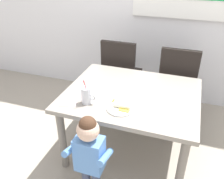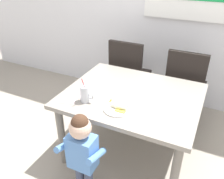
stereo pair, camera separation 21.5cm
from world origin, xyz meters
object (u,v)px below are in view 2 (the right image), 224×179
dining_table (132,102)px  peeled_banana (119,107)px  dining_chair_left (128,72)px  milk_cup (85,95)px  paper_napkin (68,99)px  snack_plate (117,109)px  toddler_standing (82,148)px  dining_chair_right (185,84)px

dining_table → peeled_banana: size_ratio=7.18×
dining_chair_left → milk_cup: dining_chair_left is taller
peeled_banana → paper_napkin: peeled_banana is taller
milk_cup → snack_plate: size_ratio=1.07×
toddler_standing → paper_napkin: toddler_standing is taller
snack_plate → peeled_banana: bearing=17.8°
milk_cup → dining_chair_right: bearing=55.8°
milk_cup → snack_plate: (0.31, 0.00, -0.06)m
dining_chair_left → paper_napkin: bearing=82.3°
dining_chair_left → peeled_banana: 1.11m
dining_chair_right → peeled_banana: bearing=69.7°
milk_cup → toddler_standing: bearing=-64.3°
dining_chair_right → paper_napkin: bearing=51.3°
dining_table → snack_plate: 0.31m
dining_chair_right → snack_plate: size_ratio=4.17×
dining_chair_left → dining_chair_right: (0.71, -0.02, 0.00)m
snack_plate → dining_chair_right: bearing=69.1°
toddler_standing → milk_cup: milk_cup is taller
toddler_standing → peeled_banana: toddler_standing is taller
toddler_standing → peeled_banana: bearing=68.1°
milk_cup → paper_napkin: size_ratio=1.64×
paper_napkin → dining_chair_right: bearing=51.3°
snack_plate → peeled_banana: 0.03m
toddler_standing → peeled_banana: size_ratio=4.87×
milk_cup → paper_napkin: milk_cup is taller
dining_chair_right → peeled_banana: size_ratio=5.58×
snack_plate → milk_cup: bearing=-179.6°
dining_chair_left → milk_cup: 1.07m
peeled_banana → dining_chair_left: bearing=107.7°
dining_chair_left → snack_plate: size_ratio=4.17×
milk_cup → peeled_banana: milk_cup is taller
dining_chair_right → milk_cup: (-0.70, -1.03, 0.23)m
dining_chair_left → snack_plate: bearing=106.9°
dining_chair_right → toddler_standing: size_ratio=1.15×
dining_chair_right → paper_napkin: 1.38m
peeled_banana → toddler_standing: bearing=-111.9°
peeled_banana → dining_table: bearing=88.3°
dining_chair_right → snack_plate: (-0.39, -1.03, 0.17)m
dining_table → dining_chair_right: 0.83m
toddler_standing → milk_cup: 0.47m
dining_table → dining_chair_right: size_ratio=1.29×
dining_chair_right → peeled_banana: dining_chair_right is taller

